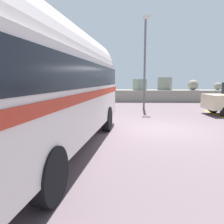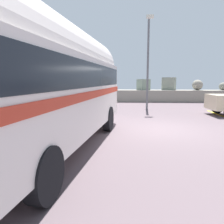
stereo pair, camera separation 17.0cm
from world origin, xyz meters
The scene contains 4 objects.
ground centered at (0.00, 0.00, 0.01)m, with size 32.00×26.00×0.02m.
breakwater centered at (-0.26, 11.82, 0.70)m, with size 31.36×2.22×2.34m.
vintage_coach centered at (-3.53, -2.85, 2.05)m, with size 3.45×8.81×3.70m.
lamp_post centered at (0.05, 6.10, 3.42)m, with size 0.44×0.89×6.03m.
Camera 2 is at (-1.47, -8.81, 2.01)m, focal length 34.78 mm.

